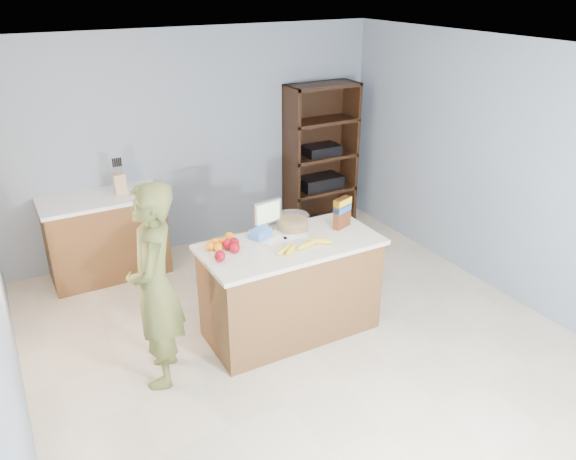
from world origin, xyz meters
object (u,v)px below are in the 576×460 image
counter_peninsula (291,291)px  person (155,287)px  tv (267,214)px  cereal_box (342,211)px  shelving_unit (319,158)px

counter_peninsula → person: 1.29m
counter_peninsula → person: size_ratio=0.93×
tv → counter_peninsula: bearing=-80.5°
tv → cereal_box: tv is taller
shelving_unit → cereal_box: 2.23m
person → counter_peninsula: bearing=114.4°
counter_peninsula → tv: tv is taller
counter_peninsula → cereal_box: bearing=6.0°
counter_peninsula → cereal_box: 0.86m
counter_peninsula → person: person is taller
counter_peninsula → shelving_unit: 2.61m
shelving_unit → cereal_box: bearing=-116.4°
shelving_unit → cereal_box: shelving_unit is taller
counter_peninsula → person: bearing=-177.3°
cereal_box → tv: bearing=156.2°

